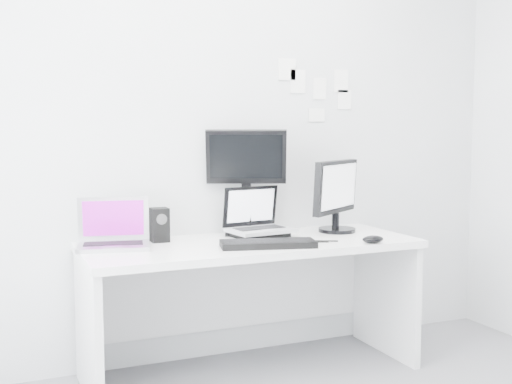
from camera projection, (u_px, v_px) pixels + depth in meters
back_wall at (228, 126)px, 3.75m from camera, size 3.60×0.00×3.60m
desk at (251, 308)px, 3.53m from camera, size 1.80×0.70×0.73m
macbook at (113, 222)px, 3.28m from camera, size 0.41×0.34×0.27m
speaker at (160, 225)px, 3.48m from camera, size 0.12×0.12×0.18m
dell_laptop at (261, 211)px, 3.63m from camera, size 0.38×0.31×0.29m
rear_monitor at (246, 181)px, 3.71m from camera, size 0.48×0.33×0.62m
samsung_monitor at (337, 195)px, 3.81m from camera, size 0.52×0.45×0.44m
keyboard at (268, 244)px, 3.34m from camera, size 0.52×0.29×0.03m
mouse at (373, 239)px, 3.45m from camera, size 0.13×0.09×0.04m
wall_note_0 at (298, 81)px, 3.90m from camera, size 0.10×0.00×0.14m
wall_note_1 at (320, 89)px, 3.96m from camera, size 0.09×0.00×0.13m
wall_note_2 at (341, 81)px, 4.01m from camera, size 0.10×0.00×0.14m
wall_note_3 at (317, 115)px, 3.97m from camera, size 0.11×0.00×0.08m
wall_note_4 at (344, 100)px, 4.04m from camera, size 0.10×0.00×0.12m
wall_note_5 at (287, 69)px, 3.86m from camera, size 0.11×0.00×0.13m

